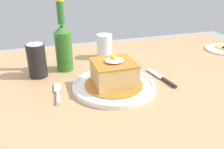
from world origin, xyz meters
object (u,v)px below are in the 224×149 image
(beer_bottle_green, at_px, (63,45))
(side_plate_fries, at_px, (224,49))
(main_plate, at_px, (114,85))
(knife, at_px, (165,80))
(drinking_glass, at_px, (104,48))
(fork, at_px, (58,94))
(soda_can, at_px, (37,61))

(beer_bottle_green, distance_m, side_plate_fries, 0.77)
(beer_bottle_green, bearing_deg, main_plate, -56.87)
(knife, relative_size, drinking_glass, 1.58)
(drinking_glass, distance_m, side_plate_fries, 0.59)
(knife, distance_m, beer_bottle_green, 0.40)
(knife, xyz_separation_m, drinking_glass, (-0.14, 0.29, 0.04))
(drinking_glass, bearing_deg, beer_bottle_green, -156.09)
(main_plate, relative_size, knife, 1.67)
(main_plate, bearing_deg, fork, 179.99)
(soda_can, bearing_deg, beer_bottle_green, 18.09)
(knife, distance_m, soda_can, 0.46)
(main_plate, distance_m, beer_bottle_green, 0.26)
(soda_can, height_order, beer_bottle_green, beer_bottle_green)
(fork, bearing_deg, soda_can, 106.81)
(knife, bearing_deg, drinking_glass, 115.02)
(beer_bottle_green, bearing_deg, soda_can, -161.91)
(main_plate, relative_size, fork, 1.96)
(knife, height_order, soda_can, soda_can)
(fork, xyz_separation_m, side_plate_fries, (0.81, 0.21, -0.00))
(soda_can, xyz_separation_m, side_plate_fries, (0.87, 0.04, -0.06))
(soda_can, bearing_deg, knife, -22.98)
(main_plate, bearing_deg, soda_can, 143.96)
(side_plate_fries, bearing_deg, soda_can, -177.67)
(knife, height_order, side_plate_fries, side_plate_fries)
(knife, xyz_separation_m, side_plate_fries, (0.44, 0.22, -0.00))
(soda_can, distance_m, beer_bottle_green, 0.11)
(beer_bottle_green, relative_size, drinking_glass, 2.53)
(soda_can, bearing_deg, fork, -73.19)
(knife, bearing_deg, beer_bottle_green, 146.45)
(side_plate_fries, bearing_deg, knife, -154.08)
(fork, distance_m, drinking_glass, 0.37)
(main_plate, xyz_separation_m, side_plate_fries, (0.63, 0.21, -0.00))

